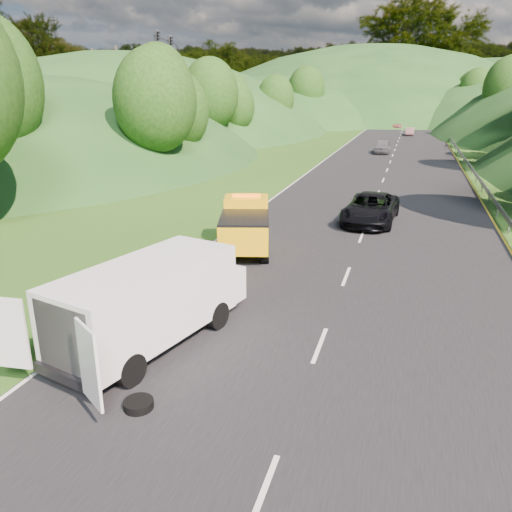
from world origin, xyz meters
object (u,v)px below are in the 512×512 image
(worker, at_px, (138,362))
(tow_truck, at_px, (246,225))
(child, at_px, (190,317))
(spare_tire, at_px, (139,409))
(woman, at_px, (183,291))
(suitcase, at_px, (135,281))
(passing_suv, at_px, (370,223))
(white_van, at_px, (151,299))

(worker, bearing_deg, tow_truck, 91.94)
(child, relative_size, worker, 0.65)
(worker, distance_m, spare_tire, 2.18)
(woman, relative_size, suitcase, 2.93)
(spare_tire, bearing_deg, tow_truck, 96.79)
(tow_truck, relative_size, spare_tire, 8.55)
(child, height_order, suitcase, suitcase)
(suitcase, distance_m, spare_tire, 7.87)
(woman, height_order, passing_suv, passing_suv)
(child, relative_size, passing_suv, 0.17)
(tow_truck, bearing_deg, woman, -111.98)
(woman, distance_m, suitcase, 1.91)
(suitcase, relative_size, spare_tire, 0.76)
(white_van, distance_m, child, 2.44)
(woman, bearing_deg, spare_tire, -159.29)
(woman, distance_m, spare_tire, 7.26)
(tow_truck, distance_m, spare_tire, 12.76)
(child, bearing_deg, suitcase, 179.94)
(child, bearing_deg, worker, -62.21)
(tow_truck, xyz_separation_m, white_van, (0.32, -9.65, 0.23))
(white_van, xyz_separation_m, woman, (-0.93, 3.98, -1.42))
(worker, bearing_deg, child, 86.66)
(suitcase, distance_m, passing_suv, 14.82)
(woman, height_order, suitcase, woman)
(tow_truck, xyz_separation_m, suitcase, (-2.49, -5.85, -0.93))
(worker, xyz_separation_m, spare_tire, (1.09, -1.88, 0.00))
(spare_tire, bearing_deg, suitcase, 120.54)
(woman, relative_size, child, 1.55)
(spare_tire, xyz_separation_m, passing_suv, (3.68, 19.45, 0.00))
(child, distance_m, worker, 3.06)
(child, relative_size, spare_tire, 1.43)
(tow_truck, relative_size, passing_suv, 1.03)
(white_van, relative_size, suitcase, 14.20)
(passing_suv, bearing_deg, tow_truck, -123.56)
(suitcase, height_order, passing_suv, passing_suv)
(white_van, distance_m, worker, 1.79)
(suitcase, xyz_separation_m, passing_suv, (7.68, 12.68, -0.27))
(tow_truck, distance_m, passing_suv, 8.66)
(suitcase, bearing_deg, spare_tire, -59.46)
(worker, bearing_deg, white_van, 94.21)
(worker, height_order, spare_tire, worker)
(tow_truck, height_order, passing_suv, tow_truck)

